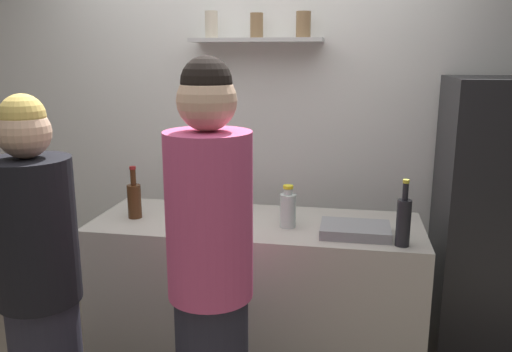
% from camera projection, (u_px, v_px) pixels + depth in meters
% --- Properties ---
extents(back_wall_assembly, '(4.80, 0.32, 2.60)m').
position_uv_depth(back_wall_assembly, '(250.00, 129.00, 3.41)').
color(back_wall_assembly, white).
rests_on(back_wall_assembly, ground).
extents(refrigerator, '(0.68, 0.63, 1.66)m').
position_uv_depth(refrigerator, '(502.00, 230.00, 2.87)').
color(refrigerator, black).
rests_on(refrigerator, ground).
extents(counter, '(1.75, 0.64, 0.91)m').
position_uv_depth(counter, '(256.00, 299.00, 2.88)').
color(counter, '#B7B2A8').
rests_on(counter, ground).
extents(baking_pan, '(0.34, 0.24, 0.05)m').
position_uv_depth(baking_pan, '(355.00, 230.00, 2.57)').
color(baking_pan, gray).
rests_on(baking_pan, counter).
extents(utensil_holder, '(0.11, 0.11, 0.21)m').
position_uv_depth(utensil_holder, '(219.00, 208.00, 2.83)').
color(utensil_holder, '#B2B2B7').
rests_on(utensil_holder, counter).
extents(wine_bottle_dark_glass, '(0.07, 0.07, 0.32)m').
position_uv_depth(wine_bottle_dark_glass, '(403.00, 221.00, 2.40)').
color(wine_bottle_dark_glass, black).
rests_on(wine_bottle_dark_glass, counter).
extents(wine_bottle_amber_glass, '(0.07, 0.07, 0.29)m').
position_uv_depth(wine_bottle_amber_glass, '(134.00, 199.00, 2.82)').
color(wine_bottle_amber_glass, '#472814').
rests_on(wine_bottle_amber_glass, counter).
extents(water_bottle_plastic, '(0.08, 0.08, 0.22)m').
position_uv_depth(water_bottle_plastic, '(288.00, 209.00, 2.67)').
color(water_bottle_plastic, silver).
rests_on(water_bottle_plastic, counter).
extents(person_pink_top, '(0.34, 0.34, 1.78)m').
position_uv_depth(person_pink_top, '(211.00, 282.00, 2.08)').
color(person_pink_top, '#262633').
rests_on(person_pink_top, ground).
extents(person_blonde, '(0.34, 0.34, 1.63)m').
position_uv_depth(person_blonde, '(40.00, 292.00, 2.19)').
color(person_blonde, '#262633').
rests_on(person_blonde, ground).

